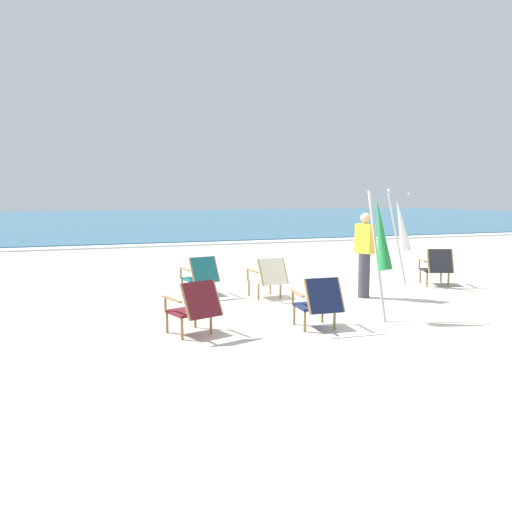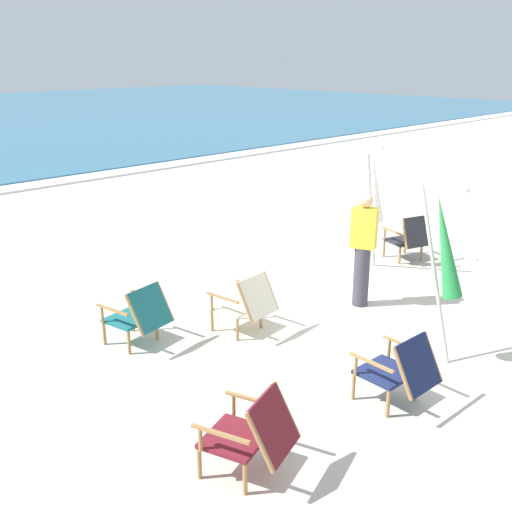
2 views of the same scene
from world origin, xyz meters
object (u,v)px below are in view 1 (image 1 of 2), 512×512
object	(u,v)px
beach_chair_mid_center	(268,277)
umbrella_furled_green	(381,235)
beach_chair_back_left	(195,306)
beach_chair_front_right	(200,275)
beach_chair_far_center	(437,266)
umbrella_furled_white	(401,225)
person_near_chairs	(365,254)
beach_chair_front_left	(319,301)

from	to	relation	value
beach_chair_mid_center	umbrella_furled_green	distance (m)	2.49
beach_chair_back_left	beach_chair_front_right	bearing A→B (deg)	75.81
beach_chair_far_center	umbrella_furled_green	bearing A→B (deg)	-142.90
beach_chair_mid_center	beach_chair_far_center	distance (m)	3.94
beach_chair_far_center	beach_chair_front_right	xyz separation A→B (m)	(-5.11, 0.54, -0.01)
beach_chair_back_left	umbrella_furled_white	size ratio (longest dim) A/B	0.44
person_near_chairs	beach_chair_front_left	bearing A→B (deg)	-135.34
beach_chair_far_center	umbrella_furled_green	distance (m)	3.65
beach_chair_back_left	beach_chair_front_left	distance (m)	1.80
beach_chair_back_left	beach_chair_front_right	world-z (taller)	beach_chair_back_left
umbrella_furled_white	umbrella_furled_green	bearing A→B (deg)	-130.64
beach_chair_mid_center	beach_chair_back_left	world-z (taller)	beach_chair_mid_center
beach_chair_back_left	person_near_chairs	world-z (taller)	person_near_chairs
beach_chair_back_left	umbrella_furled_green	size ratio (longest dim) A/B	0.43
umbrella_furled_white	person_near_chairs	xyz separation A→B (m)	(-1.35, -0.78, -0.48)
beach_chair_mid_center	umbrella_furled_green	size ratio (longest dim) A/B	0.38
beach_chair_front_left	umbrella_furled_white	size ratio (longest dim) A/B	0.39
beach_chair_mid_center	beach_chair_front_left	distance (m)	2.30
umbrella_furled_green	person_near_chairs	world-z (taller)	umbrella_furled_green
umbrella_furled_green	beach_chair_front_right	bearing A→B (deg)	130.68
beach_chair_back_left	umbrella_furled_white	world-z (taller)	umbrella_furled_white
beach_chair_mid_center	beach_chair_far_center	size ratio (longest dim) A/B	0.97
beach_chair_mid_center	umbrella_furled_white	size ratio (longest dim) A/B	0.39
beach_chair_far_center	beach_chair_front_left	xyz separation A→B (m)	(-4.00, -2.40, -0.01)
beach_chair_front_left	umbrella_furled_green	xyz separation A→B (m)	(1.19, 0.27, 0.93)
beach_chair_front_right	beach_chair_mid_center	bearing A→B (deg)	-28.97
beach_chair_front_left	beach_chair_back_left	bearing A→B (deg)	171.55
beach_chair_front_right	umbrella_furled_white	size ratio (longest dim) A/B	0.41
beach_chair_back_left	umbrella_furled_green	xyz separation A→B (m)	(2.97, 0.01, 0.93)
beach_chair_far_center	beach_chair_back_left	bearing A→B (deg)	-159.75
beach_chair_front_right	umbrella_furled_white	xyz separation A→B (m)	(4.30, -0.33, 0.90)
beach_chair_far_center	person_near_chairs	size ratio (longest dim) A/B	0.50
beach_chair_front_left	umbrella_furled_green	bearing A→B (deg)	12.88
beach_chair_mid_center	beach_chair_far_center	world-z (taller)	beach_chair_far_center
beach_chair_far_center	umbrella_furled_white	bearing A→B (deg)	165.34
beach_chair_front_right	umbrella_furled_green	distance (m)	3.64
beach_chair_far_center	umbrella_furled_green	size ratio (longest dim) A/B	0.40
beach_chair_mid_center	person_near_chairs	world-z (taller)	person_near_chairs
umbrella_furled_white	beach_chair_far_center	bearing A→B (deg)	-14.66
beach_chair_far_center	person_near_chairs	world-z (taller)	person_near_chairs
person_near_chairs	beach_chair_back_left	bearing A→B (deg)	-156.73
beach_chair_front_left	umbrella_furled_white	distance (m)	4.22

